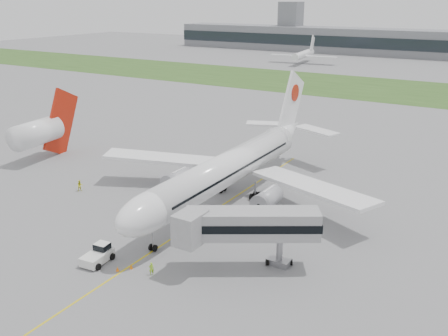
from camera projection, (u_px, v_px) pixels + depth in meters
The scene contains 14 objects.
ground at pixel (215, 210), 75.84m from camera, with size 600.00×600.00×0.00m, color gray.
apron_markings at pixel (197, 222), 71.78m from camera, with size 70.00×70.00×0.04m, color gold, non-canonical shape.
grass_strip at pixel (397, 90), 173.24m from camera, with size 600.00×50.00×0.02m, color #2D4C1C.
terminal_building at pixel (447, 45), 260.15m from camera, with size 320.00×22.30×14.00m.
control_tower at pixel (289, 49), 307.83m from camera, with size 12.00×12.00×56.00m, color gray, non-canonical shape.
airliner at pixel (231, 166), 77.96m from camera, with size 48.13×53.95×17.88m.
pushback_tug at pixel (98, 254), 60.82m from camera, with size 3.14×4.32×2.10m.
jet_bridge at pixel (244, 225), 57.79m from camera, with size 15.22×12.07×7.63m.
safety_cone_left at pixel (117, 269), 58.89m from camera, with size 0.41×0.41×0.56m, color orange.
safety_cone_right at pixel (131, 266), 59.43m from camera, with size 0.42×0.42×0.58m, color orange.
ground_crew_near at pixel (151, 269), 57.96m from camera, with size 0.58×0.38×1.59m, color #97D924.
ground_crew_far at pixel (80, 186), 83.05m from camera, with size 0.92×0.72×1.89m, color yellow.
neighbor_aircraft at pixel (40, 131), 98.06m from camera, with size 6.10×17.58×14.24m.
distant_aircraft_left at pixel (303, 63), 242.82m from camera, with size 32.39×28.58×12.38m, color white, non-canonical shape.
Camera 1 is at (36.90, -59.08, 30.72)m, focal length 40.00 mm.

